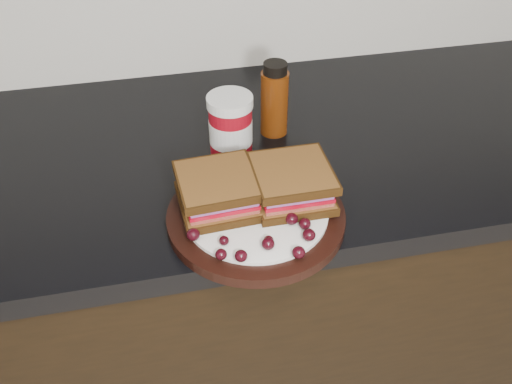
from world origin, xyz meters
TOP-DOWN VIEW (x-y plane):
  - base_cabinets at (0.00, 1.70)m, footprint 3.96×0.58m
  - countertop at (0.00, 1.70)m, footprint 3.98×0.60m
  - plate at (0.13, 1.49)m, footprint 0.28×0.28m
  - sandwich_left at (0.08, 1.51)m, footprint 0.13×0.13m
  - sandwich_right at (0.20, 1.51)m, footprint 0.12×0.12m
  - grape_0 at (0.03, 1.44)m, footprint 0.02×0.02m
  - grape_1 at (0.07, 1.42)m, footprint 0.02×0.02m
  - grape_2 at (0.06, 1.40)m, footprint 0.02×0.02m
  - grape_3 at (0.09, 1.39)m, footprint 0.02×0.02m
  - grape_4 at (0.13, 1.40)m, footprint 0.02×0.02m
  - grape_5 at (0.14, 1.41)m, footprint 0.02×0.02m
  - grape_6 at (0.17, 1.38)m, footprint 0.02×0.02m
  - grape_7 at (0.20, 1.41)m, footprint 0.02×0.02m
  - grape_8 at (0.20, 1.43)m, footprint 0.02×0.02m
  - grape_9 at (0.18, 1.45)m, footprint 0.02×0.02m
  - grape_10 at (0.22, 1.48)m, footprint 0.02×0.02m
  - grape_11 at (0.19, 1.49)m, footprint 0.02×0.02m
  - grape_12 at (0.21, 1.50)m, footprint 0.02×0.02m
  - grape_13 at (0.20, 1.55)m, footprint 0.02×0.02m
  - grape_14 at (0.08, 1.54)m, footprint 0.02×0.02m
  - grape_15 at (0.08, 1.51)m, footprint 0.02×0.02m
  - grape_16 at (0.05, 1.49)m, footprint 0.02×0.02m
  - grape_17 at (0.05, 1.47)m, footprint 0.02×0.02m
  - grape_18 at (0.06, 1.53)m, footprint 0.02×0.02m
  - grape_19 at (0.06, 1.51)m, footprint 0.02×0.02m
  - grape_20 at (0.07, 1.49)m, footprint 0.02×0.02m
  - condiment_jar at (0.13, 1.67)m, footprint 0.08×0.08m
  - oil_bottle at (0.22, 1.73)m, footprint 0.06×0.06m

SIDE VIEW (x-z plane):
  - base_cabinets at x=0.00m, z-range 0.00..0.86m
  - countertop at x=0.00m, z-range 0.86..0.90m
  - plate at x=0.13m, z-range 0.90..0.92m
  - grape_1 at x=0.07m, z-range 0.92..0.94m
  - grape_5 at x=0.14m, z-range 0.92..0.94m
  - grape_11 at x=0.19m, z-range 0.92..0.94m
  - grape_19 at x=0.06m, z-range 0.92..0.94m
  - grape_12 at x=0.21m, z-range 0.92..0.94m
  - grape_2 at x=0.06m, z-range 0.92..0.94m
  - grape_14 at x=0.08m, z-range 0.92..0.94m
  - grape_16 at x=0.05m, z-range 0.92..0.94m
  - grape_8 at x=0.20m, z-range 0.92..0.94m
  - grape_3 at x=0.09m, z-range 0.92..0.94m
  - grape_17 at x=0.05m, z-range 0.92..0.94m
  - grape_20 at x=0.07m, z-range 0.92..0.94m
  - grape_10 at x=0.22m, z-range 0.92..0.94m
  - grape_6 at x=0.17m, z-range 0.92..0.94m
  - grape_4 at x=0.13m, z-range 0.92..0.94m
  - grape_15 at x=0.08m, z-range 0.92..0.94m
  - grape_9 at x=0.18m, z-range 0.92..0.94m
  - grape_7 at x=0.20m, z-range 0.92..0.94m
  - grape_13 at x=0.20m, z-range 0.92..0.94m
  - grape_0 at x=0.03m, z-range 0.92..0.94m
  - grape_18 at x=0.06m, z-range 0.92..0.94m
  - sandwich_left at x=0.08m, z-range 0.92..0.98m
  - sandwich_right at x=0.20m, z-range 0.92..0.98m
  - condiment_jar at x=0.13m, z-range 0.90..1.02m
  - oil_bottle at x=0.22m, z-range 0.90..1.04m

